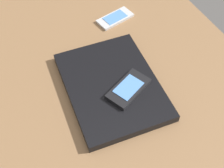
% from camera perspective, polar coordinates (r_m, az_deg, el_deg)
% --- Properties ---
extents(desk_surface, '(1.20, 0.80, 0.03)m').
position_cam_1_polar(desk_surface, '(0.87, 0.81, -1.56)').
color(desk_surface, olive).
rests_on(desk_surface, ground).
extents(laptop_closed, '(0.34, 0.26, 0.02)m').
position_cam_1_polar(laptop_closed, '(0.85, -0.00, -0.35)').
color(laptop_closed, black).
rests_on(laptop_closed, desk_surface).
extents(cell_phone_on_laptop, '(0.11, 0.13, 0.01)m').
position_cam_1_polar(cell_phone_on_laptop, '(0.82, 2.96, -0.82)').
color(cell_phone_on_laptop, black).
rests_on(cell_phone_on_laptop, laptop_closed).
extents(cell_phone_on_desk, '(0.08, 0.13, 0.01)m').
position_cam_1_polar(cell_phone_on_desk, '(1.05, 0.55, 11.74)').
color(cell_phone_on_desk, silver).
rests_on(cell_phone_on_desk, desk_surface).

